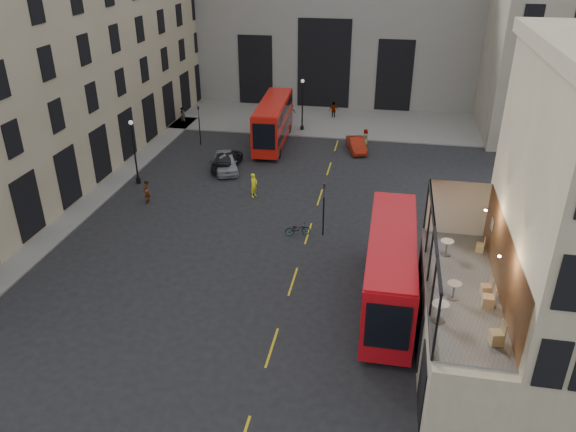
% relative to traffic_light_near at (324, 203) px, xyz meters
% --- Properties ---
extents(ground, '(140.00, 140.00, 0.00)m').
position_rel_traffic_light_near_xyz_m(ground, '(1.00, -12.00, -2.42)').
color(ground, black).
rests_on(ground, ground).
extents(host_building_main, '(7.26, 11.40, 15.10)m').
position_rel_traffic_light_near_xyz_m(host_building_main, '(10.95, -12.00, 5.36)').
color(host_building_main, '#B9AA8B').
rests_on(host_building_main, ground).
extents(host_frontage, '(3.00, 11.00, 4.50)m').
position_rel_traffic_light_near_xyz_m(host_frontage, '(7.50, -12.00, -0.17)').
color(host_frontage, '#B9AA8B').
rests_on(host_frontage, ground).
extents(cafe_floor, '(3.00, 10.00, 0.10)m').
position_rel_traffic_light_near_xyz_m(cafe_floor, '(7.50, -12.00, 2.12)').
color(cafe_floor, slate).
rests_on(cafe_floor, host_frontage).
extents(building_left, '(14.60, 50.60, 22.00)m').
position_rel_traffic_light_near_xyz_m(building_left, '(-25.96, 8.00, 8.96)').
color(building_left, '#B9AA8B').
rests_on(building_left, ground).
extents(gateway, '(35.00, 10.60, 18.00)m').
position_rel_traffic_light_near_xyz_m(gateway, '(-4.00, 35.99, 6.96)').
color(gateway, gray).
rests_on(gateway, ground).
extents(building_right, '(16.60, 18.60, 20.00)m').
position_rel_traffic_light_near_xyz_m(building_right, '(21.00, 27.97, 7.97)').
color(building_right, '#AC9E8B').
rests_on(building_right, ground).
extents(pavement_far, '(40.00, 12.00, 0.12)m').
position_rel_traffic_light_near_xyz_m(pavement_far, '(-5.00, 26.00, -2.36)').
color(pavement_far, slate).
rests_on(pavement_far, ground).
extents(pavement_left, '(8.00, 48.00, 0.12)m').
position_rel_traffic_light_near_xyz_m(pavement_left, '(-21.00, -0.00, -2.36)').
color(pavement_left, slate).
rests_on(pavement_left, ground).
extents(traffic_light_near, '(0.16, 0.20, 3.80)m').
position_rel_traffic_light_near_xyz_m(traffic_light_near, '(0.00, 0.00, 0.00)').
color(traffic_light_near, black).
rests_on(traffic_light_near, ground).
extents(traffic_light_far, '(0.16, 0.20, 3.80)m').
position_rel_traffic_light_near_xyz_m(traffic_light_far, '(-14.00, 16.00, 0.00)').
color(traffic_light_far, black).
rests_on(traffic_light_far, ground).
extents(street_lamp_a, '(0.36, 0.36, 5.33)m').
position_rel_traffic_light_near_xyz_m(street_lamp_a, '(-16.00, 6.00, -0.03)').
color(street_lamp_a, black).
rests_on(street_lamp_a, ground).
extents(street_lamp_b, '(0.36, 0.36, 5.33)m').
position_rel_traffic_light_near_xyz_m(street_lamp_b, '(-5.00, 22.00, -0.03)').
color(street_lamp_b, black).
rests_on(street_lamp_b, ground).
extents(bus_near, '(2.54, 10.89, 4.34)m').
position_rel_traffic_light_near_xyz_m(bus_near, '(4.50, -7.23, 0.01)').
color(bus_near, '#B30C13').
rests_on(bus_near, ground).
extents(bus_far, '(2.97, 10.71, 4.23)m').
position_rel_traffic_light_near_xyz_m(bus_far, '(-7.08, 17.48, -0.05)').
color(bus_far, red).
rests_on(bus_far, ground).
extents(car_a, '(3.32, 4.92, 1.56)m').
position_rel_traffic_light_near_xyz_m(car_a, '(-9.68, 9.96, -1.65)').
color(car_a, gray).
rests_on(car_a, ground).
extents(car_b, '(2.37, 4.12, 1.28)m').
position_rel_traffic_light_near_xyz_m(car_b, '(0.99, 16.85, -1.78)').
color(car_b, maroon).
rests_on(car_b, ground).
extents(car_c, '(2.22, 5.04, 1.44)m').
position_rel_traffic_light_near_xyz_m(car_c, '(-9.84, 10.80, -1.71)').
color(car_c, black).
rests_on(car_c, ground).
extents(bicycle, '(1.81, 1.06, 0.90)m').
position_rel_traffic_light_near_xyz_m(bicycle, '(-1.68, -0.32, -1.98)').
color(bicycle, gray).
rests_on(bicycle, ground).
extents(cyclist, '(0.68, 0.81, 1.90)m').
position_rel_traffic_light_near_xyz_m(cyclist, '(-6.07, 5.25, -1.47)').
color(cyclist, '#FFFE1A').
rests_on(cyclist, ground).
extents(pedestrian_a, '(1.00, 0.86, 1.79)m').
position_rel_traffic_light_near_xyz_m(pedestrian_a, '(-17.92, 21.92, -1.53)').
color(pedestrian_a, gray).
rests_on(pedestrian_a, ground).
extents(pedestrian_b, '(1.15, 0.91, 1.56)m').
position_rel_traffic_light_near_xyz_m(pedestrian_b, '(-6.92, 26.17, -1.65)').
color(pedestrian_b, gray).
rests_on(pedestrian_b, ground).
extents(pedestrian_c, '(1.18, 0.89, 1.86)m').
position_rel_traffic_light_near_xyz_m(pedestrian_c, '(-2.28, 26.88, -1.50)').
color(pedestrian_c, gray).
rests_on(pedestrian_c, ground).
extents(pedestrian_d, '(0.85, 0.90, 1.55)m').
position_rel_traffic_light_near_xyz_m(pedestrian_d, '(1.70, 18.87, -1.65)').
color(pedestrian_d, gray).
rests_on(pedestrian_d, ground).
extents(pedestrian_e, '(0.51, 0.70, 1.77)m').
position_rel_traffic_light_near_xyz_m(pedestrian_e, '(-13.79, 2.66, -1.54)').
color(pedestrian_e, gray).
rests_on(pedestrian_e, ground).
extents(cafe_table_near, '(0.68, 0.68, 0.84)m').
position_rel_traffic_light_near_xyz_m(cafe_table_near, '(6.36, -14.59, 2.73)').
color(cafe_table_near, beige).
rests_on(cafe_table_near, cafe_floor).
extents(cafe_table_mid, '(0.60, 0.60, 0.75)m').
position_rel_traffic_light_near_xyz_m(cafe_table_mid, '(7.03, -12.88, 2.67)').
color(cafe_table_mid, beige).
rests_on(cafe_table_mid, cafe_floor).
extents(cafe_table_far, '(0.62, 0.62, 0.77)m').
position_rel_traffic_light_near_xyz_m(cafe_table_far, '(6.97, -9.27, 2.69)').
color(cafe_table_far, white).
rests_on(cafe_table_far, cafe_floor).
extents(cafe_chair_a, '(0.56, 0.56, 0.96)m').
position_rel_traffic_light_near_xyz_m(cafe_chair_a, '(8.40, -15.56, 2.47)').
color(cafe_chair_a, tan).
rests_on(cafe_chair_a, cafe_floor).
extents(cafe_chair_b, '(0.48, 0.48, 0.95)m').
position_rel_traffic_light_near_xyz_m(cafe_chair_b, '(8.40, -13.23, 2.46)').
color(cafe_chair_b, tan).
rests_on(cafe_chair_b, cafe_floor).
extents(cafe_chair_c, '(0.46, 0.46, 0.81)m').
position_rel_traffic_light_near_xyz_m(cafe_chair_c, '(8.43, -12.30, 2.42)').
color(cafe_chair_c, tan).
rests_on(cafe_chair_c, cafe_floor).
extents(cafe_chair_d, '(0.45, 0.45, 0.76)m').
position_rel_traffic_light_near_xyz_m(cafe_chair_d, '(8.61, -8.64, 2.41)').
color(cafe_chair_d, '#D4B87A').
rests_on(cafe_chair_d, cafe_floor).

